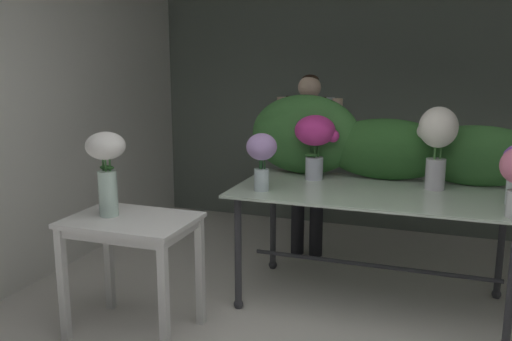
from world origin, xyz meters
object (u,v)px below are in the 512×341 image
vase_ivory_peonies (437,138)px  vase_white_roses_tall (106,163)px  vase_magenta_tulips (315,137)px  display_table_glass (374,207)px  vase_lilac_stock (261,154)px  florist (308,146)px  side_table_white (132,234)px

vase_ivory_peonies → vase_white_roses_tall: vase_ivory_peonies is taller
vase_magenta_tulips → display_table_glass: bearing=-22.9°
vase_lilac_stock → vase_white_roses_tall: size_ratio=0.75×
florist → vase_ivory_peonies: florist is taller
vase_white_roses_tall → side_table_white: bearing=-0.2°
vase_magenta_tulips → vase_ivory_peonies: 0.88m
display_table_glass → vase_white_roses_tall: bearing=-148.4°
vase_magenta_tulips → side_table_white: bearing=-127.9°
vase_white_roses_tall → vase_lilac_stock: bearing=40.7°
display_table_glass → side_table_white: display_table_glass is taller
side_table_white → florist: size_ratio=0.49×
florist → vase_white_roses_tall: (-0.86, -1.79, 0.12)m
florist → vase_magenta_tulips: bearing=-71.2°
vase_ivory_peonies → vase_white_roses_tall: 2.27m
florist → vase_lilac_stock: size_ratio=3.99×
display_table_glass → side_table_white: size_ratio=2.48×
vase_ivory_peonies → vase_lilac_stock: bearing=-158.5°
vase_lilac_stock → side_table_white: bearing=-133.0°
display_table_glass → vase_white_roses_tall: 1.87m
side_table_white → vase_lilac_stock: vase_lilac_stock is taller
florist → side_table_white: bearing=-111.3°
display_table_glass → vase_lilac_stock: 0.89m
florist → vase_white_roses_tall: bearing=-115.6°
side_table_white → vase_magenta_tulips: 1.57m
florist → vase_lilac_stock: 1.11m
vase_ivory_peonies → florist: bearing=149.4°
display_table_glass → vase_white_roses_tall: size_ratio=3.63×
vase_white_roses_tall → vase_ivory_peonies: bearing=30.3°
display_table_glass → vase_white_roses_tall: (-1.56, -0.96, 0.39)m
vase_magenta_tulips → vase_ivory_peonies: bearing=-1.6°
side_table_white → vase_white_roses_tall: (-0.16, 0.00, 0.45)m
display_table_glass → vase_ivory_peonies: bearing=24.9°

